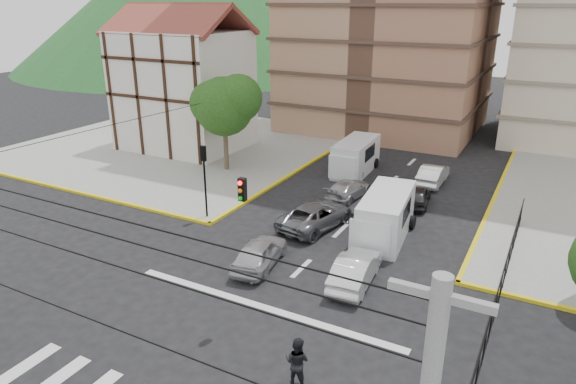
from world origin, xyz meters
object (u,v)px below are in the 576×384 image
Objects in this scene: traffic_light_nw at (204,170)px; car_white_front_right at (355,269)px; car_silver_front_left at (260,253)px; pedestrian_crosswalk at (297,362)px; van_right_lane at (384,218)px; van_left_lane at (354,158)px.

car_white_front_right is (10.63, -2.85, -2.39)m from traffic_light_nw.
pedestrian_crosswalk is (5.47, -6.59, 0.20)m from car_silver_front_left.
traffic_light_nw is at bearing -20.05° from car_white_front_right.
pedestrian_crosswalk is at bearing -41.75° from traffic_light_nw.
traffic_light_nw is at bearing -39.78° from car_silver_front_left.
car_white_front_right is 2.37× the size of pedestrian_crosswalk.
van_right_lane is 11.47m from van_left_lane.
van_left_lane is 1.33× the size of car_silver_front_left.
traffic_light_nw is 1.04× the size of car_silver_front_left.
car_white_front_right is (5.97, -15.18, -0.49)m from van_left_lane.
car_white_front_right is at bearing -14.99° from traffic_light_nw.
traffic_light_nw reaches higher than car_white_front_right.
van_left_lane is (4.66, 12.33, -1.90)m from traffic_light_nw.
van_right_lane is 5.21m from car_white_front_right.
pedestrian_crosswalk is at bearing -91.64° from van_right_lane.
van_right_lane reaches higher than car_silver_front_left.
traffic_light_nw is at bearing -113.32° from van_left_lane.
traffic_light_nw reaches higher than van_left_lane.
car_white_front_right is at bearing -71.15° from van_left_lane.
van_right_lane is 1.35× the size of car_white_front_right.
car_silver_front_left is (5.84, -3.50, -2.39)m from traffic_light_nw.
pedestrian_crosswalk is (1.03, -12.41, -0.32)m from van_right_lane.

